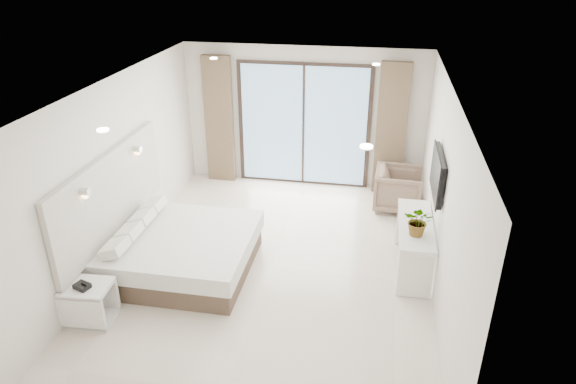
% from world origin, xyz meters
% --- Properties ---
extents(ground, '(6.20, 6.20, 0.00)m').
position_xyz_m(ground, '(0.00, 0.00, 0.00)').
color(ground, beige).
rests_on(ground, ground).
extents(room_shell, '(4.62, 6.22, 2.72)m').
position_xyz_m(room_shell, '(-0.20, 0.73, 1.58)').
color(room_shell, silver).
rests_on(room_shell, ground).
extents(bed, '(2.03, 1.93, 0.70)m').
position_xyz_m(bed, '(-1.30, -0.27, 0.30)').
color(bed, brown).
rests_on(bed, ground).
extents(nightstand, '(0.61, 0.51, 0.53)m').
position_xyz_m(nightstand, '(-2.02, -1.57, 0.27)').
color(nightstand, white).
rests_on(nightstand, ground).
extents(phone, '(0.22, 0.19, 0.06)m').
position_xyz_m(phone, '(-2.03, -1.62, 0.56)').
color(phone, black).
rests_on(phone, nightstand).
extents(console_desk, '(0.48, 1.52, 0.77)m').
position_xyz_m(console_desk, '(2.04, 0.33, 0.56)').
color(console_desk, white).
rests_on(console_desk, ground).
extents(plant, '(0.47, 0.50, 0.33)m').
position_xyz_m(plant, '(2.04, 0.01, 0.94)').
color(plant, '#33662D').
rests_on(plant, console_desk).
extents(armchair, '(0.79, 0.84, 0.83)m').
position_xyz_m(armchair, '(1.85, 2.27, 0.42)').
color(armchair, '#806854').
rests_on(armchair, ground).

